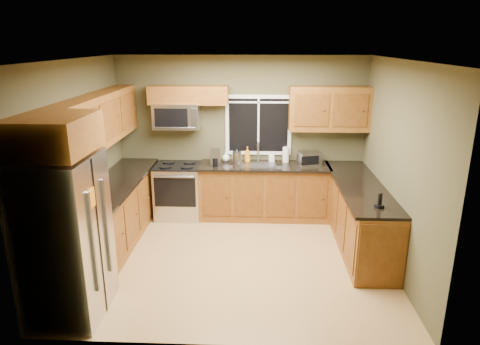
# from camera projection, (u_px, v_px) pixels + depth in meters

# --- Properties ---
(floor) EXTENTS (4.20, 4.20, 0.00)m
(floor) POSITION_uv_depth(u_px,v_px,m) (235.00, 258.00, 6.00)
(floor) COLOR #A97F4A
(floor) RESTS_ON ground
(ceiling) EXTENTS (4.20, 4.20, 0.00)m
(ceiling) POSITION_uv_depth(u_px,v_px,m) (235.00, 59.00, 5.20)
(ceiling) COLOR white
(ceiling) RESTS_ON back_wall
(back_wall) EXTENTS (4.20, 0.00, 4.20)m
(back_wall) POSITION_uv_depth(u_px,v_px,m) (241.00, 136.00, 7.32)
(back_wall) COLOR #49462A
(back_wall) RESTS_ON ground
(front_wall) EXTENTS (4.20, 0.00, 4.20)m
(front_wall) POSITION_uv_depth(u_px,v_px,m) (224.00, 221.00, 3.88)
(front_wall) COLOR #49462A
(front_wall) RESTS_ON ground
(left_wall) EXTENTS (0.00, 3.60, 3.60)m
(left_wall) POSITION_uv_depth(u_px,v_px,m) (78.00, 164.00, 5.69)
(left_wall) COLOR #49462A
(left_wall) RESTS_ON ground
(right_wall) EXTENTS (0.00, 3.60, 3.60)m
(right_wall) POSITION_uv_depth(u_px,v_px,m) (397.00, 168.00, 5.52)
(right_wall) COLOR #49462A
(right_wall) RESTS_ON ground
(window) EXTENTS (1.12, 0.03, 1.02)m
(window) POSITION_uv_depth(u_px,v_px,m) (258.00, 125.00, 7.23)
(window) COLOR white
(window) RESTS_ON back_wall
(base_cabinets_left) EXTENTS (0.60, 2.65, 0.90)m
(base_cabinets_left) POSITION_uv_depth(u_px,v_px,m) (117.00, 213.00, 6.40)
(base_cabinets_left) COLOR brown
(base_cabinets_left) RESTS_ON ground
(countertop_left) EXTENTS (0.65, 2.65, 0.04)m
(countertop_left) POSITION_uv_depth(u_px,v_px,m) (116.00, 183.00, 6.26)
(countertop_left) COLOR black
(countertop_left) RESTS_ON base_cabinets_left
(base_cabinets_back) EXTENTS (2.17, 0.60, 0.90)m
(base_cabinets_back) POSITION_uv_depth(u_px,v_px,m) (264.00, 192.00, 7.28)
(base_cabinets_back) COLOR brown
(base_cabinets_back) RESTS_ON ground
(countertop_back) EXTENTS (2.17, 0.65, 0.04)m
(countertop_back) POSITION_uv_depth(u_px,v_px,m) (265.00, 166.00, 7.12)
(countertop_back) COLOR black
(countertop_back) RESTS_ON base_cabinets_back
(base_cabinets_peninsula) EXTENTS (0.60, 2.52, 0.90)m
(base_cabinets_peninsula) POSITION_uv_depth(u_px,v_px,m) (359.00, 215.00, 6.31)
(base_cabinets_peninsula) COLOR brown
(base_cabinets_peninsula) RESTS_ON ground
(countertop_peninsula) EXTENTS (0.65, 2.50, 0.04)m
(countertop_peninsula) POSITION_uv_depth(u_px,v_px,m) (360.00, 185.00, 6.18)
(countertop_peninsula) COLOR black
(countertop_peninsula) RESTS_ON base_cabinets_peninsula
(upper_cabinets_left) EXTENTS (0.33, 2.65, 0.72)m
(upper_cabinets_left) POSITION_uv_depth(u_px,v_px,m) (99.00, 120.00, 5.99)
(upper_cabinets_left) COLOR brown
(upper_cabinets_left) RESTS_ON left_wall
(upper_cabinets_back_left) EXTENTS (1.30, 0.33, 0.30)m
(upper_cabinets_back_left) POSITION_uv_depth(u_px,v_px,m) (188.00, 95.00, 6.99)
(upper_cabinets_back_left) COLOR brown
(upper_cabinets_back_left) RESTS_ON back_wall
(upper_cabinets_back_right) EXTENTS (1.30, 0.33, 0.72)m
(upper_cabinets_back_right) POSITION_uv_depth(u_px,v_px,m) (329.00, 109.00, 6.95)
(upper_cabinets_back_right) COLOR brown
(upper_cabinets_back_right) RESTS_ON back_wall
(upper_cabinet_over_fridge) EXTENTS (0.72, 0.90, 0.38)m
(upper_cabinet_over_fridge) POSITION_uv_depth(u_px,v_px,m) (53.00, 134.00, 4.23)
(upper_cabinet_over_fridge) COLOR brown
(upper_cabinet_over_fridge) RESTS_ON left_wall
(refrigerator) EXTENTS (0.74, 0.90, 1.80)m
(refrigerator) POSITION_uv_depth(u_px,v_px,m) (66.00, 238.00, 4.57)
(refrigerator) COLOR #B7B7BC
(refrigerator) RESTS_ON ground
(range) EXTENTS (0.76, 0.69, 0.94)m
(range) POSITION_uv_depth(u_px,v_px,m) (179.00, 190.00, 7.31)
(range) COLOR #B7B7BC
(range) RESTS_ON ground
(microwave) EXTENTS (0.76, 0.41, 0.42)m
(microwave) POSITION_uv_depth(u_px,v_px,m) (177.00, 116.00, 7.07)
(microwave) COLOR #B7B7BC
(microwave) RESTS_ON back_wall
(sink) EXTENTS (0.60, 0.42, 0.36)m
(sink) POSITION_uv_depth(u_px,v_px,m) (258.00, 164.00, 7.13)
(sink) COLOR slate
(sink) RESTS_ON countertop_back
(toaster_oven) EXTENTS (0.41, 0.36, 0.22)m
(toaster_oven) POSITION_uv_depth(u_px,v_px,m) (309.00, 158.00, 7.10)
(toaster_oven) COLOR #B7B7BC
(toaster_oven) RESTS_ON countertop_back
(coffee_maker) EXTENTS (0.18, 0.23, 0.27)m
(coffee_maker) POSITION_uv_depth(u_px,v_px,m) (216.00, 158.00, 7.06)
(coffee_maker) COLOR slate
(coffee_maker) RESTS_ON countertop_back
(kettle) EXTENTS (0.18, 0.18, 0.27)m
(kettle) POSITION_uv_depth(u_px,v_px,m) (237.00, 157.00, 7.11)
(kettle) COLOR #B7B7BC
(kettle) RESTS_ON countertop_back
(paper_towel_roll) EXTENTS (0.14, 0.14, 0.28)m
(paper_towel_roll) POSITION_uv_depth(u_px,v_px,m) (286.00, 155.00, 7.26)
(paper_towel_roll) COLOR white
(paper_towel_roll) RESTS_ON countertop_back
(soap_bottle_a) EXTENTS (0.10, 0.11, 0.27)m
(soap_bottle_a) POSITION_uv_depth(u_px,v_px,m) (247.00, 154.00, 7.25)
(soap_bottle_a) COLOR orange
(soap_bottle_a) RESTS_ON countertop_back
(soap_bottle_b) EXTENTS (0.10, 0.10, 0.18)m
(soap_bottle_b) POSITION_uv_depth(u_px,v_px,m) (271.00, 157.00, 7.29)
(soap_bottle_b) COLOR white
(soap_bottle_b) RESTS_ON countertop_back
(soap_bottle_c) EXTENTS (0.13, 0.13, 0.17)m
(soap_bottle_c) POSITION_uv_depth(u_px,v_px,m) (226.00, 157.00, 7.30)
(soap_bottle_c) COLOR white
(soap_bottle_c) RESTS_ON countertop_back
(cordless_phone) EXTENTS (0.11, 0.11, 0.19)m
(cordless_phone) POSITION_uv_depth(u_px,v_px,m) (380.00, 203.00, 5.28)
(cordless_phone) COLOR black
(cordless_phone) RESTS_ON countertop_peninsula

